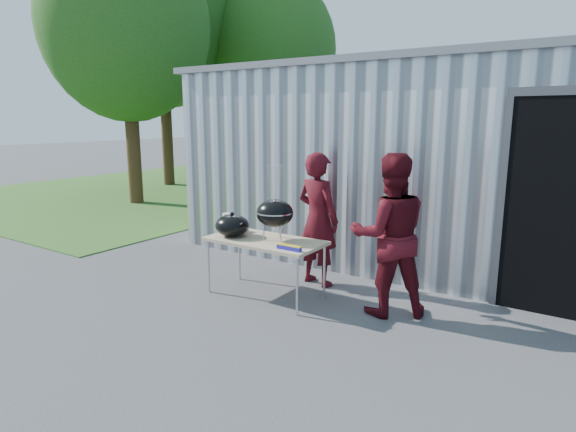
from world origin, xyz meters
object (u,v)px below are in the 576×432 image
Objects in this scene: person_cook at (318,219)px; person_bystander at (389,235)px; kettle_grill at (275,208)px; folding_table at (265,242)px.

person_bystander reaches higher than person_cook.
person_cook reaches higher than kettle_grill.
folding_table is at bearing -22.65° from person_bystander.
person_bystander is at bearing 12.20° from kettle_grill.
kettle_grill is 0.52× the size of person_cook.
folding_table is 1.58m from person_bystander.
folding_table is 0.80× the size of person_bystander.
person_cook is at bearing -55.13° from person_bystander.
kettle_grill is at bearing -23.38° from person_bystander.
person_bystander reaches higher than folding_table.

